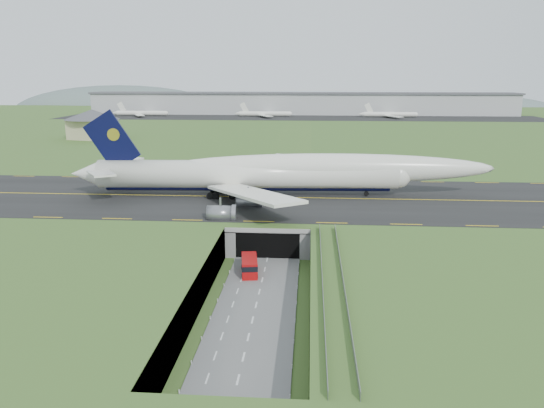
{
  "coord_description": "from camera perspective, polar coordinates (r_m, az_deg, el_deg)",
  "views": [
    {
      "loc": [
        7.73,
        -85.85,
        33.61
      ],
      "look_at": [
        -0.04,
        20.0,
        7.72
      ],
      "focal_mm": 35.0,
      "sensor_mm": 36.0,
      "label": 1
    }
  ],
  "objects": [
    {
      "name": "service_building",
      "position": [
        249.28,
        -18.77,
        8.4
      ],
      "size": [
        28.63,
        28.63,
        12.94
      ],
      "rotation": [
        0.0,
        0.0,
        -0.24
      ],
      "color": "tan",
      "rests_on": "ground"
    },
    {
      "name": "distant_hills",
      "position": [
        520.31,
        10.58,
        9.33
      ],
      "size": [
        700.0,
        91.0,
        60.0
      ],
      "color": "slate",
      "rests_on": "ground"
    },
    {
      "name": "taxiway",
      "position": [
        122.24,
        0.46,
        0.7
      ],
      "size": [
        800.0,
        44.0,
        0.18
      ],
      "primitive_type": "cube",
      "color": "black",
      "rests_on": "airfield_deck"
    },
    {
      "name": "jumbo_jet",
      "position": [
        122.61,
        0.62,
        3.35
      ],
      "size": [
        98.04,
        62.37,
        20.66
      ],
      "rotation": [
        0.0,
        0.0,
        0.06
      ],
      "color": "white",
      "rests_on": "ground"
    },
    {
      "name": "cargo_terminal",
      "position": [
        385.85,
        3.06,
        10.77
      ],
      "size": [
        320.0,
        67.0,
        15.6
      ],
      "color": "#B2B2B2",
      "rests_on": "ground"
    },
    {
      "name": "shuttle_tram",
      "position": [
        92.18,
        -2.44,
        -6.62
      ],
      "size": [
        3.62,
        7.38,
        2.9
      ],
      "rotation": [
        0.0,
        0.0,
        0.14
      ],
      "color": "#AD0B0C",
      "rests_on": "ground"
    },
    {
      "name": "ground",
      "position": [
        92.52,
        -0.89,
        -7.59
      ],
      "size": [
        900.0,
        900.0,
        0.0
      ],
      "primitive_type": "plane",
      "color": "#396327",
      "rests_on": "ground"
    },
    {
      "name": "guideway",
      "position": [
        72.56,
        6.54,
        -9.33
      ],
      "size": [
        3.0,
        53.0,
        7.05
      ],
      "color": "#A8A8A3",
      "rests_on": "ground"
    },
    {
      "name": "trench_road",
      "position": [
        85.57,
        -1.34,
        -9.35
      ],
      "size": [
        12.0,
        75.0,
        0.2
      ],
      "primitive_type": "cube",
      "color": "slate",
      "rests_on": "ground"
    },
    {
      "name": "tunnel_portal",
      "position": [
        107.22,
        -0.11,
        -2.69
      ],
      "size": [
        17.0,
        22.3,
        6.0
      ],
      "color": "gray",
      "rests_on": "ground"
    },
    {
      "name": "airfield_deck",
      "position": [
        91.47,
        -0.9,
        -5.84
      ],
      "size": [
        800.0,
        800.0,
        6.0
      ],
      "primitive_type": "cube",
      "color": "gray",
      "rests_on": "ground"
    }
  ]
}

